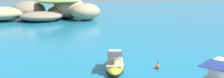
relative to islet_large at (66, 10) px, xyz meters
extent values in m
ellipsoid|color=#9E8966|center=(1.51, 1.69, 0.69)|extent=(14.77, 15.18, 7.81)
ellipsoid|color=#84755B|center=(-8.28, -2.78, -1.65)|extent=(13.33, 12.75, 3.13)
ellipsoid|color=#756651|center=(-0.12, 3.53, -0.82)|extent=(16.23, 16.70, 4.78)
ellipsoid|color=#9E8966|center=(5.89, -4.67, -0.43)|extent=(14.69, 15.26, 5.57)
ellipsoid|color=olive|center=(-1.94, 1.44, 2.95)|extent=(15.04, 13.67, 1.71)
ellipsoid|color=#84755B|center=(-11.90, 6.66, -0.11)|extent=(13.75, 16.30, 6.21)
cube|color=silver|center=(3.92, -65.86, -0.99)|extent=(3.35, 3.07, 1.35)
cube|color=navy|center=(2.01, -66.90, -0.15)|extent=(3.63, 3.37, 0.04)
cylinder|color=silver|center=(1.53, -66.00, -0.92)|extent=(0.03, 0.03, 1.55)
ellipsoid|color=yellow|center=(-3.27, -56.44, -2.61)|extent=(4.57, 7.35, 1.20)
ellipsoid|color=black|center=(-3.27, -56.44, -2.88)|extent=(4.66, 7.50, 0.14)
cube|color=#C6B793|center=(-3.47, -56.93, -2.10)|extent=(3.10, 4.28, 0.06)
cube|color=silver|center=(-3.14, -56.11, -1.58)|extent=(2.11, 2.39, 0.99)
cube|color=#2D4756|center=(-2.77, -55.17, -1.48)|extent=(1.37, 0.72, 0.53)
cylinder|color=silver|center=(-2.26, -53.88, -1.92)|extent=(1.39, 0.58, 0.04)
cube|color=#333338|center=(-3.73, -57.59, -0.97)|extent=(2.32, 2.58, 0.04)
cylinder|color=silver|center=(-4.42, -57.32, -1.54)|extent=(0.03, 0.03, 1.13)
cylinder|color=silver|center=(-3.04, -57.86, -1.54)|extent=(0.03, 0.03, 1.13)
sphere|color=#E54C19|center=(1.65, -58.04, -2.93)|extent=(0.56, 0.56, 0.56)
cylinder|color=black|center=(1.65, -58.04, -2.43)|extent=(0.06, 0.06, 1.00)
cone|color=#E54C19|center=(1.65, -58.04, -1.83)|extent=(0.20, 0.20, 0.20)
camera|label=1|loc=(-12.89, -81.75, 5.88)|focal=37.72mm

